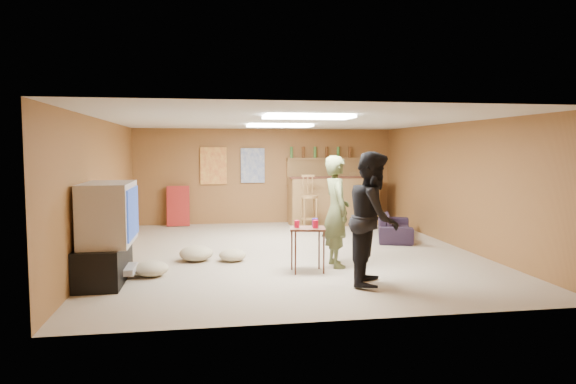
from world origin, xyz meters
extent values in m
plane|color=tan|center=(0.00, 0.00, 0.00)|extent=(7.00, 7.00, 0.00)
cube|color=silver|center=(0.00, 0.00, 2.20)|extent=(6.00, 7.00, 0.02)
cube|color=brown|center=(0.00, 3.50, 1.10)|extent=(6.00, 0.02, 2.20)
cube|color=brown|center=(0.00, -3.50, 1.10)|extent=(6.00, 0.02, 2.20)
cube|color=brown|center=(-3.00, 0.00, 1.10)|extent=(0.02, 7.00, 2.20)
cube|color=brown|center=(3.00, 0.00, 1.10)|extent=(0.02, 7.00, 2.20)
cube|color=black|center=(-2.72, -1.50, 0.25)|extent=(0.55, 1.30, 0.50)
cube|color=#B2B2B7|center=(-2.50, -1.50, 0.15)|extent=(0.35, 0.50, 0.08)
cube|color=#B2B2B7|center=(-2.65, -1.50, 0.90)|extent=(0.60, 1.10, 0.80)
cube|color=navy|center=(-2.34, -1.50, 0.90)|extent=(0.02, 0.95, 0.65)
cube|color=brown|center=(1.50, 2.95, 0.55)|extent=(2.00, 0.60, 1.10)
cube|color=#3F1E14|center=(1.50, 2.70, 1.10)|extent=(2.10, 0.12, 0.05)
cube|color=brown|center=(1.50, 3.40, 1.50)|extent=(2.00, 0.18, 0.05)
cube|color=brown|center=(1.50, 3.42, 1.20)|extent=(2.00, 0.14, 0.60)
cube|color=#BF3F26|center=(-1.20, 3.46, 1.35)|extent=(0.60, 0.03, 0.85)
cube|color=#334C99|center=(-0.30, 3.46, 1.35)|extent=(0.55, 0.03, 0.80)
cube|color=maroon|center=(-2.00, 3.30, 0.45)|extent=(0.50, 0.26, 0.91)
cube|color=white|center=(0.00, -1.50, 2.17)|extent=(1.20, 0.60, 0.04)
cube|color=white|center=(0.00, 1.20, 2.17)|extent=(1.20, 0.60, 0.04)
imported|color=#545E36|center=(0.50, -1.13, 0.82)|extent=(0.42, 0.62, 1.64)
imported|color=black|center=(0.73, -2.17, 0.85)|extent=(0.92, 1.01, 1.70)
imported|color=black|center=(2.23, 0.98, 0.23)|extent=(1.09, 1.69, 0.46)
cube|color=#3F1E14|center=(0.02, -1.42, 0.32)|extent=(0.55, 0.47, 0.63)
cylinder|color=red|center=(-0.13, -1.39, 0.68)|extent=(0.10, 0.10, 0.10)
cylinder|color=red|center=(0.11, -1.48, 0.69)|extent=(0.11, 0.11, 0.11)
cylinder|color=#201698|center=(0.14, -1.34, 0.69)|extent=(0.11, 0.11, 0.12)
ellipsoid|color=tan|center=(-1.55, -0.43, 0.12)|extent=(0.67, 0.67, 0.23)
ellipsoid|color=tan|center=(-0.99, -0.54, 0.09)|extent=(0.42, 0.42, 0.19)
ellipsoid|color=tan|center=(-2.14, -1.31, 0.10)|extent=(0.50, 0.50, 0.21)
camera|label=1|loc=(-1.40, -8.41, 1.74)|focal=32.00mm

